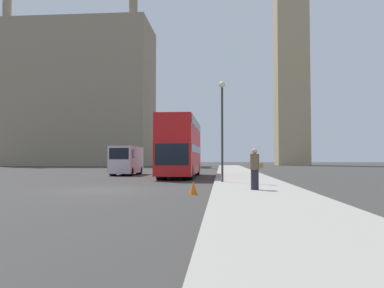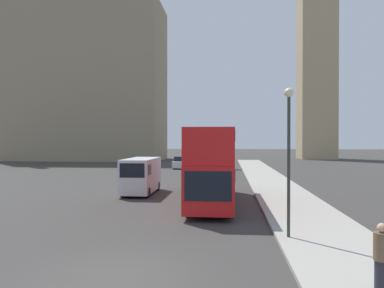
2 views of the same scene
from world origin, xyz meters
name	(u,v)px [view 2 (image 2 of 2)]	position (x,y,z in m)	size (l,w,h in m)	color
ground_plane	(114,277)	(0.00, 0.00, 0.00)	(300.00, 300.00, 0.00)	#383533
sidewalk_strip	(374,284)	(6.97, 0.00, 0.07)	(3.93, 120.00, 0.15)	#9E998E
building_block_distant	(84,83)	(-24.70, 60.39, 14.97)	(30.49, 14.01, 36.40)	gray
red_double_decker_bus	(213,163)	(2.25, 12.40, 2.47)	(2.51, 10.94, 4.45)	red
white_van	(141,175)	(-3.01, 16.01, 1.35)	(1.96, 5.20, 2.52)	silver
pedestrian	(382,259)	(6.80, -0.92, 1.01)	(0.54, 0.38, 1.72)	#23232D
street_lamp	(289,139)	(5.46, 4.34, 3.88)	(0.36, 0.36, 5.67)	#2D332D
parked_sedan	(181,163)	(-3.16, 40.09, 0.73)	(1.81, 4.22, 1.63)	silver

